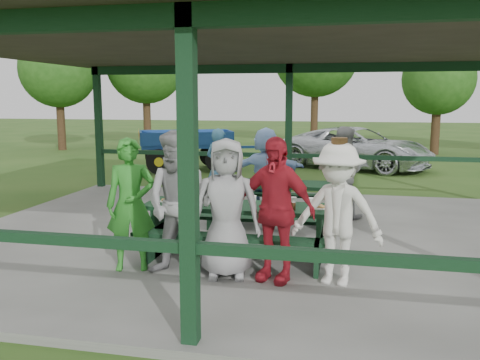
% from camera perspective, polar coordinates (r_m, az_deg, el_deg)
% --- Properties ---
extents(ground, '(90.00, 90.00, 0.00)m').
position_cam_1_polar(ground, '(8.44, 2.33, -6.82)').
color(ground, '#295019').
rests_on(ground, ground).
extents(concrete_slab, '(10.00, 8.00, 0.10)m').
position_cam_1_polar(concrete_slab, '(8.43, 2.33, -6.49)').
color(concrete_slab, slate).
rests_on(concrete_slab, ground).
extents(pavilion_structure, '(10.60, 8.60, 3.24)m').
position_cam_1_polar(pavilion_structure, '(8.16, 2.47, 15.09)').
color(pavilion_structure, black).
rests_on(pavilion_structure, concrete_slab).
extents(picnic_table_near, '(2.64, 1.39, 0.75)m').
position_cam_1_polar(picnic_table_near, '(7.18, -0.22, -4.92)').
color(picnic_table_near, black).
rests_on(picnic_table_near, concrete_slab).
extents(picnic_table_far, '(2.43, 1.39, 0.75)m').
position_cam_1_polar(picnic_table_far, '(9.06, 3.92, -2.02)').
color(picnic_table_far, black).
rests_on(picnic_table_far, concrete_slab).
extents(table_setting, '(2.39, 0.45, 0.10)m').
position_cam_1_polar(table_setting, '(7.11, 1.17, -2.52)').
color(table_setting, white).
rests_on(table_setting, picnic_table_near).
extents(contestant_green, '(0.73, 0.60, 1.73)m').
position_cam_1_polar(contestant_green, '(6.72, -12.16, -2.71)').
color(contestant_green, '#2C8727').
rests_on(contestant_green, concrete_slab).
extents(contestant_grey_left, '(0.97, 0.80, 1.84)m').
position_cam_1_polar(contestant_grey_left, '(6.35, -6.82, -2.76)').
color(contestant_grey_left, gray).
rests_on(contestant_grey_left, concrete_slab).
extents(contestant_grey_mid, '(0.94, 0.71, 1.75)m').
position_cam_1_polar(contestant_grey_mid, '(6.30, -1.55, -3.21)').
color(contestant_grey_mid, gray).
rests_on(contestant_grey_mid, concrete_slab).
extents(contestant_red, '(1.12, 0.73, 1.78)m').
position_cam_1_polar(contestant_red, '(6.19, 3.91, -3.30)').
color(contestant_red, '#AD1B29').
rests_on(contestant_red, concrete_slab).
extents(contestant_white_fedora, '(1.23, 0.88, 1.77)m').
position_cam_1_polar(contestant_white_fedora, '(6.16, 10.85, -3.76)').
color(contestant_white_fedora, white).
rests_on(contestant_white_fedora, concrete_slab).
extents(spectator_lblue, '(1.63, 0.88, 1.68)m').
position_cam_1_polar(spectator_lblue, '(9.83, 2.87, 1.06)').
color(spectator_lblue, '#95B9E7').
rests_on(spectator_lblue, concrete_slab).
extents(spectator_blue, '(0.67, 0.54, 1.60)m').
position_cam_1_polar(spectator_blue, '(10.75, -2.41, 1.55)').
color(spectator_blue, teal).
rests_on(spectator_blue, concrete_slab).
extents(spectator_grey, '(0.97, 0.83, 1.71)m').
position_cam_1_polar(spectator_grey, '(9.70, 11.39, 0.87)').
color(spectator_grey, gray).
rests_on(spectator_grey, concrete_slab).
extents(pickup_truck, '(5.48, 4.16, 1.38)m').
position_cam_1_polar(pickup_truck, '(17.41, 12.97, 3.53)').
color(pickup_truck, silver).
rests_on(pickup_truck, ground).
extents(farm_trailer, '(3.91, 2.63, 1.39)m').
position_cam_1_polar(farm_trailer, '(16.68, -6.06, 3.46)').
color(farm_trailer, navy).
rests_on(farm_trailer, ground).
extents(tree_far_left, '(3.69, 3.69, 5.76)m').
position_cam_1_polar(tree_far_left, '(24.90, -10.56, 12.61)').
color(tree_far_left, '#331F14').
rests_on(tree_far_left, ground).
extents(tree_left, '(4.22, 4.22, 6.60)m').
position_cam_1_polar(tree_left, '(26.02, 8.50, 13.77)').
color(tree_left, '#331F14').
rests_on(tree_left, ground).
extents(tree_mid, '(2.93, 2.93, 4.57)m').
position_cam_1_polar(tree_mid, '(22.75, 21.39, 10.45)').
color(tree_mid, '#331F14').
rests_on(tree_mid, ground).
extents(tree_edge_left, '(3.40, 3.40, 5.32)m').
position_cam_1_polar(tree_edge_left, '(24.58, -19.75, 11.58)').
color(tree_edge_left, '#331F14').
rests_on(tree_edge_left, ground).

